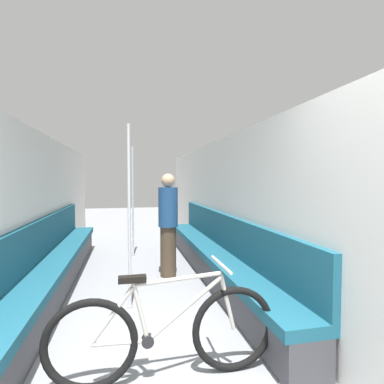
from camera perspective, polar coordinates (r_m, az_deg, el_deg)
name	(u,v)px	position (r m, az deg, el deg)	size (l,w,h in m)	color
wall_left	(33,211)	(4.50, -28.03, -3.27)	(0.10, 9.51, 2.17)	silver
wall_right	(231,207)	(4.60, 7.36, -2.88)	(0.10, 9.51, 2.17)	silver
bench_seat_row_left	(54,266)	(4.61, -24.77, -12.76)	(0.44, 5.03, 0.98)	#3D3D42
bench_seat_row_right	(215,257)	(4.69, 4.34, -12.26)	(0.44, 5.03, 0.98)	#3D3D42
bicycle	(165,334)	(2.47, -5.08, -25.31)	(1.74, 0.46, 0.87)	black
grab_pole_near	(133,203)	(6.01, -11.21, -2.03)	(0.08, 0.08, 2.15)	gray
grab_pole_far	(129,219)	(3.58, -11.86, -5.04)	(0.08, 0.08, 2.15)	gray
passenger_standing	(168,224)	(4.67, -4.57, -6.03)	(0.30, 0.30, 1.59)	#473828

